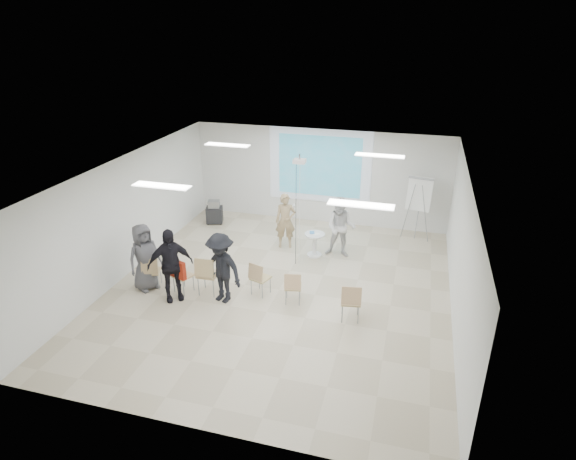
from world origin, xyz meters
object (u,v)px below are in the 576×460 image
(chair_right_far, at_px, (351,300))
(flipchart_easel, at_px, (419,195))
(chair_far_left, at_px, (151,270))
(player_right, at_px, (341,224))
(chair_right_inner, at_px, (293,285))
(laptop, at_px, (209,272))
(chair_left_mid, at_px, (180,274))
(pedestal_table, at_px, (315,243))
(audience_mid, at_px, (221,264))
(audience_left, at_px, (170,260))
(chair_left_inner, at_px, (207,273))
(audience_outer, at_px, (144,253))
(av_cart, at_px, (214,213))
(player_left, at_px, (286,217))
(chair_center, at_px, (259,276))

(chair_right_far, xyz_separation_m, flipchart_easel, (1.21, 4.71, 0.87))
(chair_far_left, bearing_deg, player_right, 17.49)
(chair_right_inner, bearing_deg, player_right, 65.81)
(laptop, bearing_deg, chair_left_mid, 16.09)
(pedestal_table, bearing_deg, chair_right_far, -63.46)
(laptop, height_order, audience_mid, audience_mid)
(pedestal_table, height_order, player_right, player_right)
(audience_left, xyz_separation_m, flipchart_easel, (5.35, 4.90, 0.39))
(chair_left_mid, xyz_separation_m, chair_right_far, (4.07, -0.10, 0.03))
(chair_far_left, bearing_deg, chair_left_inner, -14.65)
(chair_right_inner, relative_size, audience_mid, 0.42)
(chair_left_inner, height_order, audience_outer, audience_outer)
(chair_far_left, bearing_deg, flipchart_easel, 18.89)
(chair_right_inner, distance_m, flipchart_easel, 5.16)
(chair_left_inner, bearing_deg, audience_left, -153.19)
(flipchart_easel, distance_m, av_cart, 6.34)
(chair_left_inner, relative_size, flipchart_easel, 0.52)
(audience_left, bearing_deg, laptop, -2.20)
(audience_left, height_order, flipchart_easel, audience_left)
(chair_left_inner, bearing_deg, flipchart_easel, 42.24)
(chair_right_inner, bearing_deg, chair_left_mid, 174.06)
(player_left, distance_m, chair_right_inner, 3.07)
(chair_center, bearing_deg, player_left, 110.84)
(chair_left_mid, height_order, audience_left, audience_left)
(chair_far_left, relative_size, audience_mid, 0.44)
(chair_left_inner, bearing_deg, av_cart, 109.34)
(chair_right_inner, bearing_deg, audience_left, 179.77)
(pedestal_table, xyz_separation_m, audience_outer, (-3.55, -2.78, 0.56))
(chair_right_inner, bearing_deg, audience_mid, 179.41)
(chair_left_mid, relative_size, audience_left, 0.42)
(chair_left_mid, bearing_deg, audience_outer, -159.82)
(player_left, bearing_deg, chair_center, -104.37)
(audience_mid, bearing_deg, chair_far_left, -164.88)
(chair_far_left, distance_m, chair_right_far, 4.85)
(flipchart_easel, bearing_deg, chair_center, -118.01)
(chair_left_mid, xyz_separation_m, flipchart_easel, (5.28, 4.61, 0.91))
(laptop, height_order, audience_outer, audience_outer)
(chair_right_far, height_order, av_cart, chair_right_far)
(pedestal_table, xyz_separation_m, chair_left_mid, (-2.64, -2.77, 0.12))
(chair_right_far, height_order, audience_outer, audience_outer)
(audience_outer, relative_size, flipchart_easel, 0.98)
(pedestal_table, height_order, chair_center, chair_center)
(chair_left_inner, xyz_separation_m, audience_left, (-0.71, -0.39, 0.43))
(player_left, bearing_deg, player_right, -22.67)
(player_right, relative_size, chair_left_inner, 1.89)
(chair_left_inner, distance_m, chair_center, 1.22)
(chair_left_mid, bearing_deg, audience_mid, 16.66)
(chair_far_left, height_order, audience_outer, audience_outer)
(chair_right_far, bearing_deg, chair_far_left, 169.59)
(chair_left_inner, height_order, chair_right_inner, chair_left_inner)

